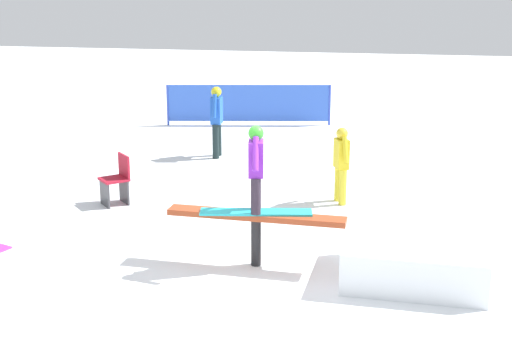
{
  "coord_description": "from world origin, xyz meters",
  "views": [
    {
      "loc": [
        -1.87,
        9.02,
        3.82
      ],
      "look_at": [
        0.0,
        0.0,
        1.36
      ],
      "focal_mm": 50.0,
      "sensor_mm": 36.0,
      "label": 1
    }
  ],
  "objects_px": {
    "folding_chair": "(117,181)",
    "bystander_yellow": "(341,161)",
    "rail_feature": "(256,221)",
    "main_rider_on_rail": "(256,172)",
    "bystander_blue": "(217,118)"
  },
  "relations": [
    {
      "from": "rail_feature",
      "to": "bystander_yellow",
      "type": "height_order",
      "value": "bystander_yellow"
    },
    {
      "from": "bystander_blue",
      "to": "bystander_yellow",
      "type": "xyz_separation_m",
      "value": [
        -3.0,
        2.84,
        -0.12
      ]
    },
    {
      "from": "bystander_blue",
      "to": "folding_chair",
      "type": "bearing_deg",
      "value": -15.83
    },
    {
      "from": "main_rider_on_rail",
      "to": "bystander_yellow",
      "type": "height_order",
      "value": "main_rider_on_rail"
    },
    {
      "from": "bystander_yellow",
      "to": "folding_chair",
      "type": "relative_size",
      "value": 1.54
    },
    {
      "from": "rail_feature",
      "to": "main_rider_on_rail",
      "type": "bearing_deg",
      "value": 0.0
    },
    {
      "from": "bystander_blue",
      "to": "bystander_yellow",
      "type": "bearing_deg",
      "value": 43.41
    },
    {
      "from": "rail_feature",
      "to": "bystander_yellow",
      "type": "xyz_separation_m",
      "value": [
        -0.88,
        -3.11,
        0.12
      ]
    },
    {
      "from": "bystander_blue",
      "to": "folding_chair",
      "type": "distance_m",
      "value": 3.84
    },
    {
      "from": "rail_feature",
      "to": "bystander_yellow",
      "type": "bearing_deg",
      "value": -104.34
    },
    {
      "from": "main_rider_on_rail",
      "to": "folding_chair",
      "type": "height_order",
      "value": "main_rider_on_rail"
    },
    {
      "from": "folding_chair",
      "to": "bystander_yellow",
      "type": "bearing_deg",
      "value": 58.43
    },
    {
      "from": "bystander_yellow",
      "to": "folding_chair",
      "type": "bearing_deg",
      "value": -100.3
    },
    {
      "from": "bystander_blue",
      "to": "bystander_yellow",
      "type": "distance_m",
      "value": 4.13
    },
    {
      "from": "main_rider_on_rail",
      "to": "bystander_blue",
      "type": "height_order",
      "value": "main_rider_on_rail"
    }
  ]
}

